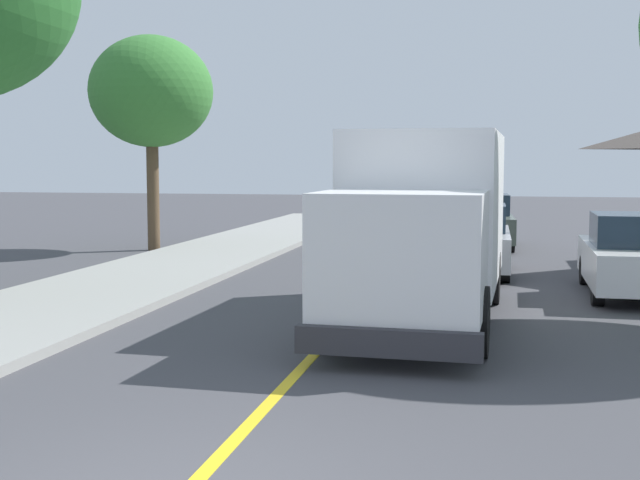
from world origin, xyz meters
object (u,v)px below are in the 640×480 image
object	(u,v)px
parked_van_across	(633,257)
street_tree_down_block	(151,92)
box_truck	(425,217)
parked_car_near	(471,241)
parked_car_mid	(483,222)

from	to	relation	value
parked_van_across	street_tree_down_block	xyz separation A→B (m)	(-12.91, 6.23, 3.98)
box_truck	parked_van_across	xyz separation A→B (m)	(3.90, 3.47, -0.97)
parked_car_near	parked_car_mid	bearing A→B (deg)	88.37
box_truck	street_tree_down_block	world-z (taller)	street_tree_down_block
box_truck	street_tree_down_block	size ratio (longest dim) A/B	1.12
parked_van_across	street_tree_down_block	distance (m)	14.88
parked_car_near	street_tree_down_block	world-z (taller)	street_tree_down_block
box_truck	parked_car_near	size ratio (longest dim) A/B	1.65
parked_car_near	street_tree_down_block	distance (m)	10.97
street_tree_down_block	parked_car_near	bearing A→B (deg)	-19.56
box_truck	parked_car_mid	bearing A→B (deg)	86.38
parked_van_across	street_tree_down_block	size ratio (longest dim) A/B	0.69
box_truck	parked_car_near	xyz separation A→B (m)	(0.62, 6.28, -0.97)
box_truck	parked_car_mid	xyz separation A→B (m)	(0.80, 12.63, -0.97)
box_truck	street_tree_down_block	distance (m)	13.58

